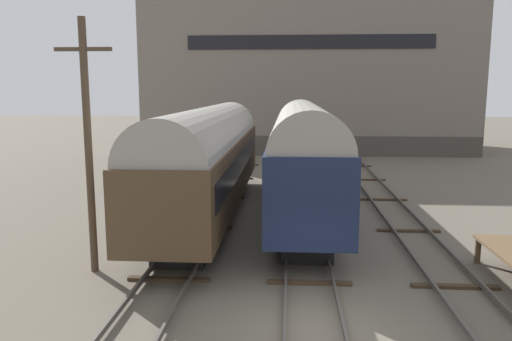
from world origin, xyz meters
name	(u,v)px	position (x,y,z in m)	size (l,w,h in m)	color
ground_plane	(314,331)	(0.00, 0.00, 0.00)	(200.00, 200.00, 0.00)	#60594C
track_left	(141,320)	(-4.38, 0.00, 0.14)	(2.60, 60.00, 0.26)	#4C4742
track_middle	(314,325)	(0.00, 0.00, 0.14)	(2.60, 60.00, 0.26)	#4C4742
track_right	(496,331)	(4.38, 0.00, 0.14)	(2.60, 60.00, 0.26)	#4C4742
train_car_navy	(304,153)	(0.00, 11.15, 3.03)	(2.97, 16.23, 5.31)	black
train_car_brown	(209,155)	(-4.38, 11.07, 2.89)	(3.11, 18.31, 5.12)	black
utility_pole	(88,144)	(-7.02, 3.69, 4.22)	(1.80, 0.24, 8.11)	#473828
warehouse_building	(307,57)	(1.01, 39.41, 9.06)	(30.48, 13.10, 18.12)	#46403A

